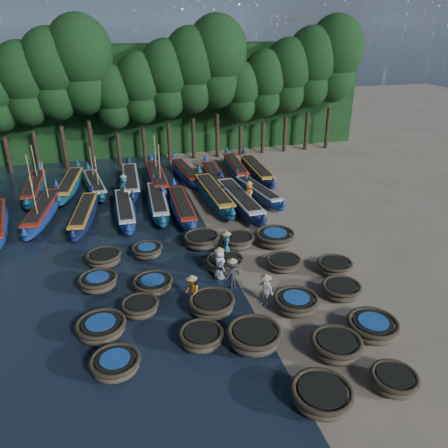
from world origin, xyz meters
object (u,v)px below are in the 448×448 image
object	(u,v)px
coracle_6	(201,337)
coracle_19	(335,266)
coracle_9	(372,327)
long_boat_4	(158,203)
coracle_23	(238,241)
long_boat_16	(235,168)
coracle_5	(116,364)
coracle_21	(147,251)
long_boat_11	(95,185)
coracle_14	(341,290)
coracle_7	(254,337)
long_boat_6	(214,195)
coracle_8	(336,346)
long_boat_5	(182,207)
coracle_18	(283,263)
long_boat_7	(239,201)
long_boat_12	(131,182)
fisherman_1	(226,246)
long_boat_3	(125,210)
long_boat_8	(258,192)
coracle_3	(322,395)
coracle_4	(394,381)
coracle_17	(225,263)
long_boat_15	(214,178)
long_boat_9	(35,188)
fisherman_3	(232,273)
coracle_11	(140,307)
long_boat_2	(84,214)
coracle_15	(98,282)
fisherman_5	(124,187)
coracle_13	(296,303)
long_boat_13	(157,178)
fisherman_4	(265,289)
long_boat_1	(43,212)
coracle_22	(202,240)
long_boat_14	(186,173)
fisherman_6	(249,193)
long_boat_17	(257,171)
coracle_10	(101,327)
fisherman_0	(220,263)
fisherman_2	(192,290)

from	to	relation	value
coracle_6	coracle_19	size ratio (longest dim) A/B	0.83
coracle_9	long_boat_4	size ratio (longest dim) A/B	0.30
coracle_23	long_boat_16	size ratio (longest dim) A/B	0.27
coracle_5	coracle_9	xyz separation A→B (m)	(10.35, -0.71, 0.05)
coracle_21	long_boat_11	size ratio (longest dim) A/B	0.27
coracle_5	coracle_14	world-z (taller)	coracle_14
coracle_7	long_boat_6	size ratio (longest dim) A/B	0.29
coracle_8	long_boat_5	bearing A→B (deg)	102.11
coracle_18	coracle_23	xyz separation A→B (m)	(-1.62, 2.90, 0.08)
long_boat_7	long_boat_12	world-z (taller)	long_boat_7
coracle_14	fisherman_1	distance (m)	6.37
long_boat_3	long_boat_8	bearing A→B (deg)	5.11
long_boat_8	long_boat_16	bearing A→B (deg)	80.76
coracle_21	coracle_23	world-z (taller)	coracle_23
coracle_3	coracle_4	xyz separation A→B (m)	(2.78, -0.05, -0.02)
coracle_17	coracle_23	xyz separation A→B (m)	(1.39, 2.22, 0.02)
coracle_7	long_boat_15	world-z (taller)	long_boat_15
coracle_17	long_boat_9	bearing A→B (deg)	126.93
fisherman_3	coracle_17	bearing A→B (deg)	-117.93
coracle_17	coracle_18	distance (m)	3.08
coracle_11	long_boat_2	size ratio (longest dim) A/B	0.22
coracle_15	coracle_23	size ratio (longest dim) A/B	0.89
long_boat_2	long_boat_5	xyz separation A→B (m)	(6.32, -0.56, 0.02)
long_boat_5	fisherman_3	xyz separation A→B (m)	(0.72, -9.41, 0.28)
long_boat_9	fisherman_5	world-z (taller)	long_boat_9
coracle_13	long_boat_13	xyz separation A→B (m)	(-3.80, 18.27, 0.16)
long_boat_13	fisherman_4	bearing A→B (deg)	-80.36
coracle_5	coracle_9	bearing A→B (deg)	-3.92
long_boat_1	coracle_22	bearing A→B (deg)	-26.64
long_boat_4	long_boat_14	world-z (taller)	long_boat_4
long_boat_14	fisherman_5	size ratio (longest dim) A/B	3.92
long_boat_7	fisherman_4	bearing A→B (deg)	-103.66
coracle_19	fisherman_6	world-z (taller)	fisherman_6
coracle_14	fisherman_4	distance (m)	3.73
long_boat_15	fisherman_3	distance (m)	15.00
long_boat_13	long_boat_8	bearing A→B (deg)	-34.45
coracle_17	long_boat_1	distance (m)	13.52
coracle_23	long_boat_17	distance (m)	12.62
long_boat_7	long_boat_9	distance (m)	15.47
long_boat_3	fisherman_6	xyz separation A→B (m)	(8.54, -0.34, 0.41)
long_boat_2	fisherman_6	distance (m)	11.14
coracle_10	coracle_23	bearing A→B (deg)	37.21
coracle_13	coracle_8	bearing A→B (deg)	-84.70
coracle_11	fisherman_0	distance (m)	4.66
long_boat_13	long_boat_14	distance (m)	2.68
long_boat_4	fisherman_3	xyz separation A→B (m)	(2.17, -10.67, 0.28)
long_boat_14	fisherman_5	bearing A→B (deg)	-154.33
coracle_7	coracle_9	distance (m)	4.98
coracle_11	fisherman_2	distance (m)	2.41
long_boat_5	long_boat_11	bearing A→B (deg)	133.51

